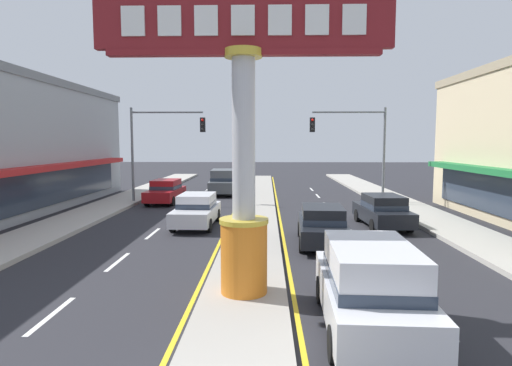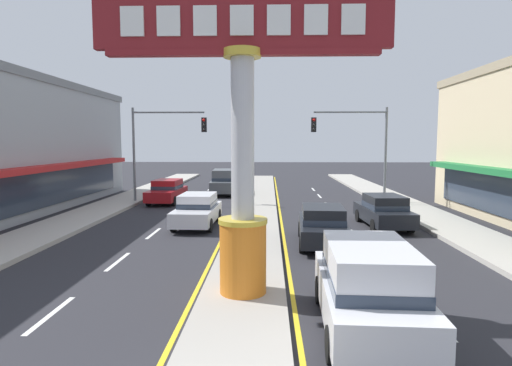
{
  "view_description": "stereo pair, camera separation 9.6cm",
  "coord_description": "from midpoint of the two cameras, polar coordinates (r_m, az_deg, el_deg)",
  "views": [
    {
      "loc": [
        0.57,
        -4.56,
        4.0
      ],
      "look_at": [
        0.22,
        9.9,
        2.6
      ],
      "focal_mm": 29.74,
      "sensor_mm": 36.0,
      "label": 1
    },
    {
      "loc": [
        0.67,
        -4.56,
        4.0
      ],
      "look_at": [
        0.22,
        9.9,
        2.6
      ],
      "focal_mm": 29.74,
      "sensor_mm": 36.0,
      "label": 2
    }
  ],
  "objects": [
    {
      "name": "median_strip",
      "position": [
        22.91,
        0.21,
        -4.35
      ],
      "size": [
        2.21,
        52.0,
        0.14
      ],
      "primitive_type": "cube",
      "color": "#A39E93",
      "rests_on": "ground"
    },
    {
      "name": "sidewalk_left",
      "position": [
        23.07,
        -23.2,
        -4.68
      ],
      "size": [
        2.75,
        60.0,
        0.18
      ],
      "primitive_type": "cube",
      "color": "#ADA89E",
      "rests_on": "ground"
    },
    {
      "name": "sidewalk_right",
      "position": [
        22.58,
        23.87,
        -4.92
      ],
      "size": [
        2.75,
        60.0,
        0.18
      ],
      "primitive_type": "cube",
      "color": "#ADA89E",
      "rests_on": "ground"
    },
    {
      "name": "lane_markings",
      "position": [
        21.59,
        0.11,
        -5.14
      ],
      "size": [
        8.95,
        52.0,
        0.01
      ],
      "color": "silver",
      "rests_on": "ground"
    },
    {
      "name": "district_sign",
      "position": [
        10.63,
        -1.56,
        6.5
      ],
      "size": [
        7.29,
        1.25,
        7.57
      ],
      "color": "orange",
      "rests_on": "median_strip"
    },
    {
      "name": "traffic_light_left_side",
      "position": [
        28.07,
        -12.64,
        5.9
      ],
      "size": [
        4.86,
        0.46,
        6.2
      ],
      "color": "slate",
      "rests_on": "ground"
    },
    {
      "name": "traffic_light_right_side",
      "position": [
        27.91,
        13.69,
        5.88
      ],
      "size": [
        4.86,
        0.46,
        6.2
      ],
      "color": "slate",
      "rests_on": "ground"
    },
    {
      "name": "suv_near_right_lane",
      "position": [
        32.48,
        -4.2,
        0.19
      ],
      "size": [
        2.12,
        4.68,
        1.9
      ],
      "color": "#4C5156",
      "rests_on": "ground"
    },
    {
      "name": "sedan_far_right_lane",
      "position": [
        16.78,
        9.11,
        -5.58
      ],
      "size": [
        2.02,
        4.39,
        1.53
      ],
      "color": "black",
      "rests_on": "ground"
    },
    {
      "name": "sedan_near_left_lane",
      "position": [
        20.43,
        -7.76,
        -3.57
      ],
      "size": [
        1.92,
        4.34,
        1.53
      ],
      "color": "silver",
      "rests_on": "ground"
    },
    {
      "name": "sedan_mid_left_lane",
      "position": [
        28.5,
        -11.77,
        -1.06
      ],
      "size": [
        1.98,
        4.37,
        1.53
      ],
      "color": "maroon",
      "rests_on": "ground"
    },
    {
      "name": "suv_far_left_oncoming",
      "position": [
        9.47,
        15.13,
        -13.25
      ],
      "size": [
        2.12,
        4.68,
        1.9
      ],
      "color": "silver",
      "rests_on": "ground"
    },
    {
      "name": "sedan_kerb_right",
      "position": [
        20.86,
        16.92,
        -3.57
      ],
      "size": [
        2.0,
        4.38,
        1.53
      ],
      "color": "black",
      "rests_on": "ground"
    }
  ]
}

